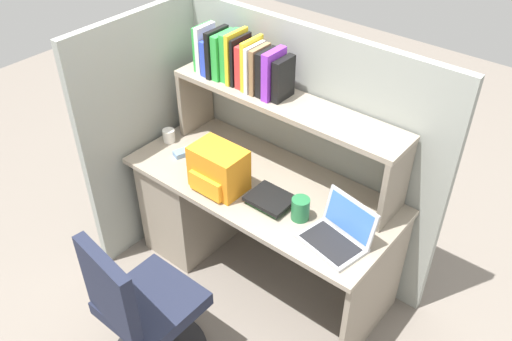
# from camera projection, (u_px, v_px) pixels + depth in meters

# --- Properties ---
(ground_plane) EXTENTS (8.00, 8.00, 0.00)m
(ground_plane) POSITION_uv_depth(u_px,v_px,m) (261.00, 271.00, 3.49)
(ground_plane) COLOR slate
(desk) EXTENTS (1.60, 0.70, 0.73)m
(desk) POSITION_uv_depth(u_px,v_px,m) (214.00, 199.00, 3.45)
(desk) COLOR gray
(desk) RESTS_ON ground_plane
(cubicle_partition_rear) EXTENTS (1.84, 0.05, 1.55)m
(cubicle_partition_rear) POSITION_uv_depth(u_px,v_px,m) (301.00, 147.00, 3.26)
(cubicle_partition_rear) COLOR #939991
(cubicle_partition_rear) RESTS_ON ground_plane
(cubicle_partition_left) EXTENTS (0.05, 1.06, 1.55)m
(cubicle_partition_left) POSITION_uv_depth(u_px,v_px,m) (153.00, 129.00, 3.42)
(cubicle_partition_left) COLOR #939991
(cubicle_partition_left) RESTS_ON ground_plane
(overhead_hutch) EXTENTS (1.44, 0.28, 0.45)m
(overhead_hutch) POSITION_uv_depth(u_px,v_px,m) (285.00, 116.00, 2.96)
(overhead_hutch) COLOR gray
(overhead_hutch) RESTS_ON desk
(reference_books_on_shelf) EXTENTS (0.62, 0.19, 0.30)m
(reference_books_on_shelf) POSITION_uv_depth(u_px,v_px,m) (241.00, 62.00, 2.98)
(reference_books_on_shelf) COLOR green
(reference_books_on_shelf) RESTS_ON overhead_hutch
(laptop) EXTENTS (0.35, 0.31, 0.22)m
(laptop) POSITION_uv_depth(u_px,v_px,m) (338.00, 234.00, 2.65)
(laptop) COLOR #B7BABF
(laptop) RESTS_ON desk
(backpack) EXTENTS (0.30, 0.23, 0.25)m
(backpack) POSITION_uv_depth(u_px,v_px,m) (218.00, 169.00, 2.95)
(backpack) COLOR orange
(backpack) RESTS_ON desk
(computer_mouse) EXTENTS (0.09, 0.12, 0.03)m
(computer_mouse) POSITION_uv_depth(u_px,v_px,m) (182.00, 153.00, 3.26)
(computer_mouse) COLOR #7299C6
(computer_mouse) RESTS_ON desk
(paper_cup) EXTENTS (0.08, 0.08, 0.08)m
(paper_cup) POSITION_uv_depth(u_px,v_px,m) (169.00, 136.00, 3.37)
(paper_cup) COLOR white
(paper_cup) RESTS_ON desk
(snack_canister) EXTENTS (0.10, 0.10, 0.13)m
(snack_canister) POSITION_uv_depth(u_px,v_px,m) (300.00, 209.00, 2.78)
(snack_canister) COLOR #26723F
(snack_canister) RESTS_ON desk
(desk_book_stack) EXTENTS (0.24, 0.20, 0.05)m
(desk_book_stack) POSITION_uv_depth(u_px,v_px,m) (270.00, 200.00, 2.90)
(desk_book_stack) COLOR green
(desk_book_stack) RESTS_ON desk
(office_chair) EXTENTS (0.52, 0.52, 0.93)m
(office_chair) POSITION_uv_depth(u_px,v_px,m) (144.00, 316.00, 2.73)
(office_chair) COLOR black
(office_chair) RESTS_ON ground_plane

